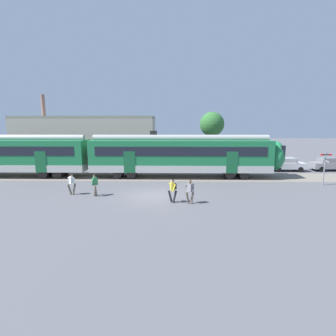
{
  "coord_description": "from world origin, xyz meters",
  "views": [
    {
      "loc": [
        1.45,
        -19.4,
        5.46
      ],
      "look_at": [
        0.98,
        3.19,
        1.6
      ],
      "focal_mm": 28.0,
      "sensor_mm": 36.0,
      "label": 1
    }
  ],
  "objects_px": {
    "parked_car_grey": "(328,164)",
    "pedestrian_yellow": "(173,189)",
    "pedestrian_green": "(95,183)",
    "parked_car_silver": "(287,164)",
    "commuter_train": "(97,155)",
    "pedestrian_grey": "(190,189)",
    "crossing_signal": "(325,163)",
    "pedestrian_white": "(71,182)"
  },
  "relations": [
    {
      "from": "crossing_signal",
      "to": "parked_car_grey",
      "type": "bearing_deg",
      "value": 57.76
    },
    {
      "from": "pedestrian_green",
      "to": "parked_car_silver",
      "type": "height_order",
      "value": "pedestrian_green"
    },
    {
      "from": "crossing_signal",
      "to": "pedestrian_white",
      "type": "bearing_deg",
      "value": -170.44
    },
    {
      "from": "commuter_train",
      "to": "pedestrian_yellow",
      "type": "xyz_separation_m",
      "value": [
        7.79,
        -8.83,
        -1.26
      ]
    },
    {
      "from": "commuter_train",
      "to": "pedestrian_green",
      "type": "bearing_deg",
      "value": -75.45
    },
    {
      "from": "pedestrian_white",
      "to": "pedestrian_yellow",
      "type": "xyz_separation_m",
      "value": [
        7.82,
        -1.89,
        0.03
      ]
    },
    {
      "from": "commuter_train",
      "to": "pedestrian_grey",
      "type": "xyz_separation_m",
      "value": [
        8.98,
        -9.03,
        -1.26
      ]
    },
    {
      "from": "commuter_train",
      "to": "pedestrian_yellow",
      "type": "bearing_deg",
      "value": -48.57
    },
    {
      "from": "pedestrian_yellow",
      "to": "crossing_signal",
      "type": "height_order",
      "value": "crossing_signal"
    },
    {
      "from": "pedestrian_green",
      "to": "parked_car_silver",
      "type": "relative_size",
      "value": 0.41
    },
    {
      "from": "commuter_train",
      "to": "pedestrian_grey",
      "type": "bearing_deg",
      "value": -45.16
    },
    {
      "from": "commuter_train",
      "to": "pedestrian_green",
      "type": "xyz_separation_m",
      "value": [
        1.88,
        -7.25,
        -1.29
      ]
    },
    {
      "from": "parked_car_silver",
      "to": "pedestrian_grey",
      "type": "bearing_deg",
      "value": -133.15
    },
    {
      "from": "commuter_train",
      "to": "parked_car_silver",
      "type": "distance_m",
      "value": 21.35
    },
    {
      "from": "pedestrian_green",
      "to": "pedestrian_grey",
      "type": "distance_m",
      "value": 7.32
    },
    {
      "from": "pedestrian_white",
      "to": "pedestrian_grey",
      "type": "height_order",
      "value": "same"
    },
    {
      "from": "commuter_train",
      "to": "pedestrian_white",
      "type": "bearing_deg",
      "value": -90.28
    },
    {
      "from": "commuter_train",
      "to": "pedestrian_white",
      "type": "relative_size",
      "value": 22.83
    },
    {
      "from": "commuter_train",
      "to": "parked_car_grey",
      "type": "xyz_separation_m",
      "value": [
        25.89,
        4.03,
        -1.47
      ]
    },
    {
      "from": "pedestrian_yellow",
      "to": "pedestrian_grey",
      "type": "distance_m",
      "value": 1.21
    },
    {
      "from": "pedestrian_green",
      "to": "parked_car_silver",
      "type": "bearing_deg",
      "value": 29.95
    },
    {
      "from": "pedestrian_green",
      "to": "pedestrian_grey",
      "type": "bearing_deg",
      "value": -14.08
    },
    {
      "from": "pedestrian_yellow",
      "to": "pedestrian_grey",
      "type": "bearing_deg",
      "value": -9.8
    },
    {
      "from": "parked_car_silver",
      "to": "parked_car_grey",
      "type": "height_order",
      "value": "same"
    },
    {
      "from": "pedestrian_grey",
      "to": "crossing_signal",
      "type": "relative_size",
      "value": 0.56
    },
    {
      "from": "pedestrian_grey",
      "to": "pedestrian_yellow",
      "type": "bearing_deg",
      "value": 170.2
    },
    {
      "from": "crossing_signal",
      "to": "commuter_train",
      "type": "bearing_deg",
      "value": 171.02
    },
    {
      "from": "pedestrian_yellow",
      "to": "pedestrian_grey",
      "type": "xyz_separation_m",
      "value": [
        1.19,
        -0.21,
        0.0
      ]
    },
    {
      "from": "commuter_train",
      "to": "pedestrian_green",
      "type": "relative_size",
      "value": 22.83
    },
    {
      "from": "pedestrian_yellow",
      "to": "parked_car_grey",
      "type": "height_order",
      "value": "pedestrian_yellow"
    },
    {
      "from": "crossing_signal",
      "to": "parked_car_silver",
      "type": "bearing_deg",
      "value": 92.13
    },
    {
      "from": "pedestrian_grey",
      "to": "crossing_signal",
      "type": "height_order",
      "value": "crossing_signal"
    },
    {
      "from": "parked_car_grey",
      "to": "crossing_signal",
      "type": "xyz_separation_m",
      "value": [
        -4.66,
        -7.39,
        1.23
      ]
    },
    {
      "from": "pedestrian_green",
      "to": "crossing_signal",
      "type": "xyz_separation_m",
      "value": [
        19.35,
        3.89,
        1.05
      ]
    },
    {
      "from": "commuter_train",
      "to": "pedestrian_green",
      "type": "distance_m",
      "value": 7.6
    },
    {
      "from": "crossing_signal",
      "to": "pedestrian_green",
      "type": "bearing_deg",
      "value": -168.62
    },
    {
      "from": "pedestrian_white",
      "to": "pedestrian_yellow",
      "type": "bearing_deg",
      "value": -13.56
    },
    {
      "from": "parked_car_grey",
      "to": "pedestrian_yellow",
      "type": "bearing_deg",
      "value": -144.61
    },
    {
      "from": "pedestrian_grey",
      "to": "crossing_signal",
      "type": "bearing_deg",
      "value": 24.87
    },
    {
      "from": "commuter_train",
      "to": "pedestrian_white",
      "type": "distance_m",
      "value": 7.06
    },
    {
      "from": "pedestrian_yellow",
      "to": "parked_car_grey",
      "type": "distance_m",
      "value": 22.2
    },
    {
      "from": "pedestrian_yellow",
      "to": "pedestrian_green",
      "type": "bearing_deg",
      "value": 165.07
    }
  ]
}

